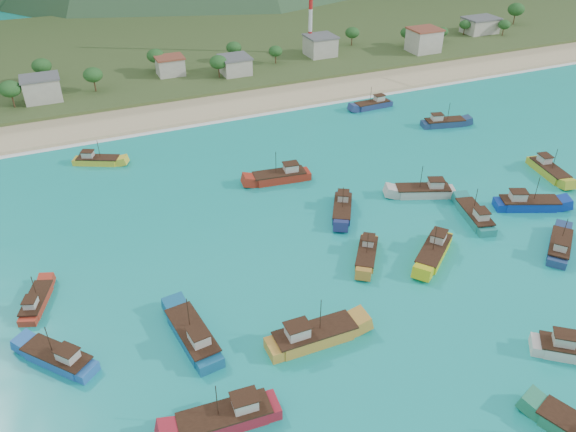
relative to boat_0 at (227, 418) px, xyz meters
name	(u,v)px	position (x,y,z in m)	size (l,w,h in m)	color
ground	(327,293)	(21.09, 16.10, -0.92)	(600.00, 600.00, 0.00)	#0D8A94
beach	(191,111)	(21.09, 95.10, -0.92)	(400.00, 18.00, 1.20)	beige
land	(145,48)	(21.09, 156.10, -0.92)	(400.00, 110.00, 2.40)	#385123
surf_line	(201,124)	(21.09, 85.60, -0.92)	(400.00, 2.50, 0.08)	white
village	(202,61)	(31.56, 119.71, 3.73)	(214.09, 29.68, 7.52)	beige
vegetation	(120,71)	(7.57, 118.65, 4.24)	(272.22, 25.85, 8.95)	#235623
boat_0	(227,418)	(0.00, 0.00, 0.00)	(12.38, 4.33, 7.20)	maroon
boat_2	(444,123)	(75.47, 60.93, -0.16)	(11.16, 5.52, 6.34)	navy
boat_4	(280,177)	(28.10, 51.26, -0.03)	(12.27, 4.90, 7.06)	maroon
boat_5	(434,252)	(41.45, 17.56, -0.07)	(11.16, 9.87, 6.83)	gold
boat_6	(424,192)	(51.48, 34.79, -0.06)	(12.07, 7.40, 6.86)	#BDB4AB
boat_8	(342,209)	(33.95, 35.48, -0.17)	(8.09, 10.73, 6.27)	navy
boat_10	(367,254)	(31.11, 21.57, -0.26)	(8.07, 9.64, 5.79)	#B47C2C
boat_12	(548,171)	(80.36, 31.82, -0.11)	(5.28, 11.61, 6.62)	gold
boat_14	(97,161)	(-5.16, 73.76, -0.25)	(10.16, 6.89, 5.83)	yellow
boat_15	(528,204)	(66.67, 23.15, -0.02)	(12.39, 7.91, 7.07)	#11359F
boat_17	(313,336)	(14.83, 7.87, 0.06)	(12.80, 3.82, 7.56)	gold
boat_18	(373,105)	(65.55, 78.10, -0.18)	(10.60, 3.46, 6.21)	navy
boat_20	(559,247)	(61.77, 10.54, -0.17)	(10.19, 9.22, 6.29)	navy
boat_25	(475,216)	(54.84, 23.75, -0.13)	(5.84, 11.47, 6.51)	#1D7C75
boat_26	(59,359)	(-17.23, 17.52, -0.15)	(9.52, 10.28, 6.40)	#245FAF
boat_28	(37,302)	(-19.40, 30.58, -0.35)	(5.49, 9.30, 5.28)	#B0311E
boat_30	(193,336)	(-0.10, 14.32, 0.03)	(5.25, 12.80, 7.34)	#145B85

